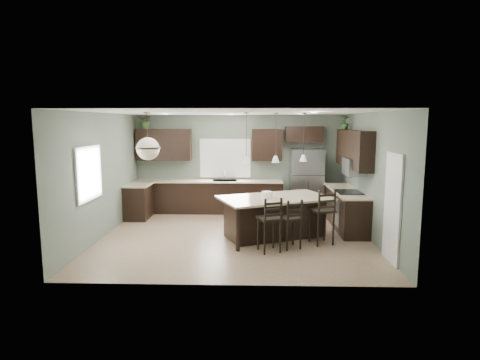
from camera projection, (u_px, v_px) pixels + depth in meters
The scene contains 32 objects.
ground at pixel (235, 237), 9.15m from camera, with size 6.00×6.00×0.00m, color #9E8466.
pantry_door at pixel (392, 208), 7.38m from camera, with size 0.04×0.82×2.04m, color white.
window_back at pixel (225, 158), 11.65m from camera, with size 1.35×0.02×1.00m, color white.
window_left at pixel (88, 173), 8.23m from camera, with size 0.02×1.10×1.00m, color white.
left_return_cabs at pixel (138, 202), 10.85m from camera, with size 0.60×0.90×0.90m, color black.
left_return_countertop at pixel (138, 185), 10.78m from camera, with size 0.66×0.96×0.04m, color beige.
back_lower_cabs at pixel (209, 197), 11.54m from camera, with size 4.20×0.60×0.90m, color black.
back_countertop at pixel (209, 181), 11.45m from camera, with size 4.20×0.66×0.04m, color beige.
sink_inset at pixel (225, 181), 11.43m from camera, with size 0.70×0.45×0.01m, color gray.
faucet at pixel (225, 176), 11.38m from camera, with size 0.02×0.02×0.28m, color silver.
back_upper_left at pixel (164, 145), 11.49m from camera, with size 1.55×0.34×0.90m, color black.
back_upper_right at pixel (267, 145), 11.40m from camera, with size 0.85×0.34×0.90m, color black.
fridge_header at pixel (304, 134), 11.32m from camera, with size 1.05×0.34×0.45m, color black.
right_lower_cabs at pixel (346, 210), 9.87m from camera, with size 0.60×2.35×0.90m, color black.
right_countertop at pixel (346, 191), 9.80m from camera, with size 0.66×2.35×0.04m, color beige.
cooktop at pixel (349, 192), 9.53m from camera, with size 0.58×0.75×0.02m, color black.
wall_oven_front at pixel (336, 212), 9.61m from camera, with size 0.01×0.72×0.60m, color gray.
right_upper_cabs at pixel (354, 149), 9.65m from camera, with size 0.34×2.35×0.90m, color black.
microwave at pixel (354, 167), 9.44m from camera, with size 0.40×0.75×0.40m, color gray.
refrigerator at pixel (306, 182), 11.33m from camera, with size 0.90×0.74×1.85m, color #94939B.
kitchen_island at pixel (275, 217), 9.04m from camera, with size 2.41×1.37×0.92m, color black.
serving_dish at pixel (267, 195), 8.89m from camera, with size 0.24×0.24×0.14m, color white.
bar_stool_left at pixel (269, 224), 8.01m from camera, with size 0.42×0.42×1.13m, color black.
bar_stool_center at pixel (290, 224), 8.23m from camera, with size 0.39×0.39×1.05m, color black.
bar_stool_right at pixel (322, 216), 8.53m from camera, with size 0.45×0.45×1.20m, color black.
pendant_left at pixel (246, 138), 8.53m from camera, with size 0.17×0.17×1.10m, color white, non-canonical shape.
pendant_center at pixel (276, 138), 8.78m from camera, with size 0.17×0.17×1.10m, color silver, non-canonical shape.
pendant_right at pixel (304, 137), 9.03m from camera, with size 0.17×0.17×1.10m, color white, non-canonical shape.
chandelier at pixel (148, 136), 8.15m from camera, with size 0.51×0.51×0.98m, color #F9E7CC, non-canonical shape.
plant_back_left at pixel (146, 121), 11.38m from camera, with size 0.42×0.36×0.46m, color #2D5424.
plant_right_wall at pixel (345, 122), 10.48m from camera, with size 0.21×0.21×0.38m, color #294C21.
room_shell at pixel (235, 163), 8.91m from camera, with size 6.00×6.00×6.00m.
Camera 1 is at (0.39, -8.86, 2.59)m, focal length 30.00 mm.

